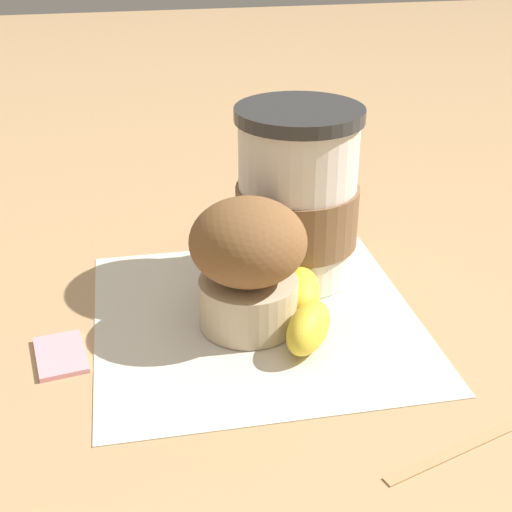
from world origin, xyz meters
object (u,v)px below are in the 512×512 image
object	(u,v)px
coffee_cup	(297,199)
sugar_packet	(60,353)
banana	(288,290)
muffin	(248,261)

from	to	relation	value
coffee_cup	sugar_packet	world-z (taller)	coffee_cup
coffee_cup	sugar_packet	distance (m)	0.21
banana	coffee_cup	bearing A→B (deg)	159.77
coffee_cup	muffin	world-z (taller)	coffee_cup
coffee_cup	banana	bearing A→B (deg)	-20.23
muffin	sugar_packet	xyz separation A→B (m)	(0.01, -0.13, -0.05)
muffin	banana	bearing A→B (deg)	111.11
banana	muffin	bearing A→B (deg)	-68.89
muffin	sugar_packet	bearing A→B (deg)	-84.53
coffee_cup	banana	xyz separation A→B (m)	(0.05, -0.02, -0.05)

